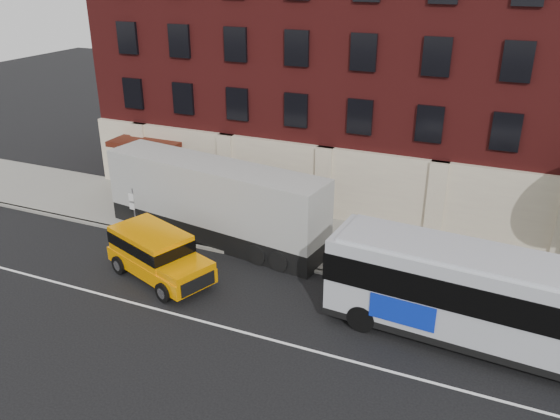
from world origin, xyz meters
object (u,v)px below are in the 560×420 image
at_px(sign_pole, 133,207).
at_px(shipping_container, 215,202).
at_px(yellow_suv, 156,252).
at_px(city_bus, 514,303).

height_order(sign_pole, shipping_container, shipping_container).
xyz_separation_m(yellow_suv, shipping_container, (0.53, 4.45, 0.77)).
xyz_separation_m(sign_pole, shipping_container, (4.21, 1.14, 0.56)).
bearing_deg(city_bus, yellow_suv, -177.99).
bearing_deg(shipping_container, sign_pole, -164.86).
height_order(yellow_suv, shipping_container, shipping_container).
relative_size(sign_pole, shipping_container, 0.20).
relative_size(sign_pole, city_bus, 0.18).
bearing_deg(sign_pole, shipping_container, 15.14).
bearing_deg(shipping_container, yellow_suv, -96.75).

